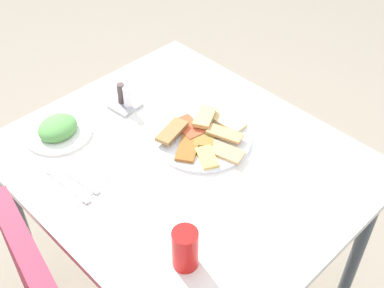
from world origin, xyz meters
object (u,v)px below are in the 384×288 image
(dining_table, at_px, (185,178))
(paper_napkin, at_px, (73,183))
(salad_plate_greens, at_px, (58,129))
(fork, at_px, (78,179))
(spoon, at_px, (68,185))
(condiment_caddy, at_px, (125,100))
(pide_platter, at_px, (203,137))
(soda_can, at_px, (185,249))

(dining_table, height_order, paper_napkin, paper_napkin)
(salad_plate_greens, height_order, fork, salad_plate_greens)
(spoon, bearing_deg, salad_plate_greens, -30.83)
(paper_napkin, bearing_deg, spoon, 90.00)
(paper_napkin, height_order, condiment_caddy, condiment_caddy)
(spoon, bearing_deg, dining_table, -119.00)
(fork, bearing_deg, condiment_caddy, -68.00)
(pide_platter, xyz_separation_m, spoon, (0.13, 0.43, -0.01))
(salad_plate_greens, distance_m, paper_napkin, 0.24)
(salad_plate_greens, distance_m, condiment_caddy, 0.25)
(pide_platter, distance_m, paper_napkin, 0.43)
(paper_napkin, bearing_deg, dining_table, -116.87)
(pide_platter, distance_m, soda_can, 0.47)
(dining_table, distance_m, paper_napkin, 0.35)
(condiment_caddy, bearing_deg, pide_platter, -166.81)
(fork, bearing_deg, soda_can, 176.71)
(fork, relative_size, condiment_caddy, 1.76)
(salad_plate_greens, xyz_separation_m, condiment_caddy, (-0.04, -0.24, 0.01))
(paper_napkin, height_order, fork, fork)
(dining_table, distance_m, condiment_caddy, 0.35)
(pide_platter, bearing_deg, condiment_caddy, 13.19)
(salad_plate_greens, relative_size, spoon, 1.13)
(spoon, relative_size, condiment_caddy, 1.94)
(paper_napkin, xyz_separation_m, fork, (0.00, -0.02, 0.00))
(pide_platter, height_order, soda_can, soda_can)
(fork, bearing_deg, spoon, 83.19)
(salad_plate_greens, relative_size, soda_can, 1.79)
(pide_platter, bearing_deg, dining_table, 102.02)
(soda_can, bearing_deg, dining_table, -43.39)
(condiment_caddy, bearing_deg, dining_table, 174.27)
(pide_platter, xyz_separation_m, paper_napkin, (0.13, 0.41, -0.01))
(spoon, distance_m, condiment_caddy, 0.40)
(fork, bearing_deg, dining_table, -125.11)
(salad_plate_greens, bearing_deg, pide_platter, -137.82)
(dining_table, relative_size, soda_can, 8.61)
(dining_table, xyz_separation_m, salad_plate_greens, (0.37, 0.21, 0.11))
(dining_table, relative_size, pide_platter, 3.31)
(pide_platter, xyz_separation_m, salad_plate_greens, (0.35, 0.31, 0.01))
(spoon, bearing_deg, condiment_caddy, -67.15)
(pide_platter, height_order, spoon, pide_platter)
(pide_platter, height_order, salad_plate_greens, salad_plate_greens)
(fork, xyz_separation_m, spoon, (0.00, 0.04, 0.00))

